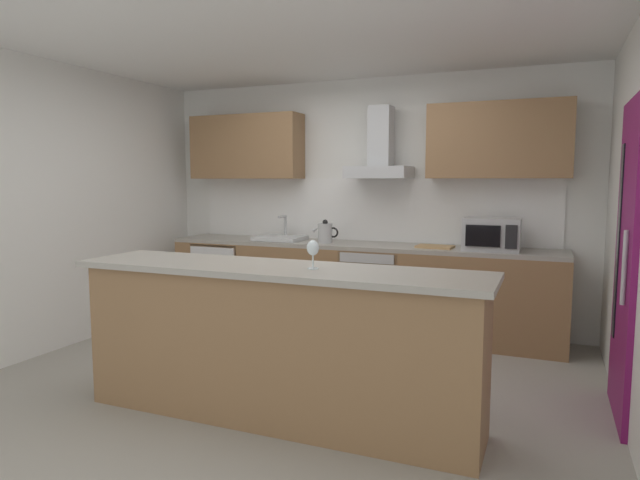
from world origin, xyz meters
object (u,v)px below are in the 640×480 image
object	(u,v)px
oven	(375,288)
microwave	(492,234)
sink	(280,238)
chopping_board	(435,247)
wine_glass	(313,249)
range_hood	(380,156)
refrigerator	(227,280)
kettle	(325,233)

from	to	relation	value
oven	microwave	xyz separation A→B (m)	(1.12, -0.03, 0.59)
sink	chopping_board	world-z (taller)	sink
wine_glass	microwave	bearing A→B (deg)	68.74
wine_glass	sink	bearing A→B (deg)	121.14
oven	range_hood	xyz separation A→B (m)	(0.00, 0.13, 1.33)
refrigerator	range_hood	bearing A→B (deg)	4.34
oven	range_hood	distance (m)	1.33
oven	chopping_board	distance (m)	0.75
oven	refrigerator	bearing A→B (deg)	-179.91
oven	wine_glass	size ratio (longest dim) A/B	4.50
refrigerator	microwave	bearing A→B (deg)	-0.50
microwave	chopping_board	world-z (taller)	microwave
microwave	range_hood	size ratio (longest dim) A/B	0.69
sink	wine_glass	distance (m)	2.60
refrigerator	wine_glass	size ratio (longest dim) A/B	4.78
oven	microwave	world-z (taller)	microwave
oven	chopping_board	bearing A→B (deg)	-2.26
refrigerator	microwave	distance (m)	2.93
sink	wine_glass	world-z (taller)	wine_glass
kettle	chopping_board	world-z (taller)	kettle
refrigerator	sink	distance (m)	0.84
range_hood	chopping_board	bearing A→B (deg)	-14.33
sink	chopping_board	size ratio (longest dim) A/B	1.47
range_hood	chopping_board	size ratio (longest dim) A/B	2.12
refrigerator	kettle	xyz separation A→B (m)	(1.22, -0.03, 0.58)
kettle	refrigerator	bearing A→B (deg)	178.54
sink	range_hood	xyz separation A→B (m)	(1.07, 0.12, 0.86)
range_hood	wine_glass	bearing A→B (deg)	-83.36
kettle	range_hood	xyz separation A→B (m)	(0.53, 0.16, 0.78)
microwave	range_hood	world-z (taller)	range_hood
wine_glass	chopping_board	distance (m)	2.22
range_hood	refrigerator	bearing A→B (deg)	-175.66
microwave	range_hood	distance (m)	1.35
oven	range_hood	size ratio (longest dim) A/B	1.11
refrigerator	chopping_board	size ratio (longest dim) A/B	2.50
kettle	wine_glass	bearing A→B (deg)	-69.80
refrigerator	sink	world-z (taller)	sink
oven	kettle	distance (m)	0.76
sink	chopping_board	bearing A→B (deg)	-1.19
microwave	refrigerator	bearing A→B (deg)	179.50
range_hood	wine_glass	xyz separation A→B (m)	(0.27, -2.33, -0.66)
range_hood	chopping_board	distance (m)	1.07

